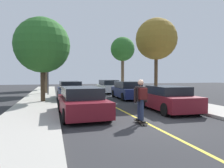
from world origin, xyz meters
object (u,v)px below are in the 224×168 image
(parked_car_left_near, at_px, (70,91))
(parked_car_right_far, at_px, (109,87))
(skateboarder, at_px, (141,98))
(street_tree_left_far, at_px, (47,58))
(parked_car_right_near, at_px, (128,90))
(street_tree_left_near, at_px, (46,44))
(street_tree_right_nearest, at_px, (156,39))
(parked_car_right_nearest, at_px, (168,99))
(parked_car_left_nearest, at_px, (82,102))
(street_tree_right_near, at_px, (123,50))
(streetlamp, at_px, (48,62))
(street_tree_left_nearest, at_px, (42,45))
(skateboard, at_px, (141,122))

(parked_car_left_near, height_order, parked_car_right_far, parked_car_left_near)
(skateboarder, bearing_deg, street_tree_left_far, 100.69)
(parked_car_right_near, height_order, street_tree_left_near, street_tree_left_near)
(street_tree_left_near, relative_size, street_tree_right_nearest, 1.12)
(parked_car_right_nearest, bearing_deg, parked_car_left_nearest, -178.93)
(street_tree_left_near, bearing_deg, street_tree_right_near, 7.38)
(street_tree_left_far, relative_size, skateboarder, 3.49)
(street_tree_left_near, xyz_separation_m, street_tree_right_near, (8.61, 1.12, -0.12))
(street_tree_right_near, relative_size, skateboarder, 3.80)
(parked_car_right_nearest, bearing_deg, streetlamp, 121.14)
(street_tree_right_nearest, bearing_deg, parked_car_right_far, 105.05)
(parked_car_left_near, height_order, street_tree_left_nearest, street_tree_left_nearest)
(street_tree_left_near, relative_size, street_tree_right_near, 1.12)
(parked_car_right_far, xyz_separation_m, street_tree_left_near, (-6.64, -0.15, 4.40))
(parked_car_right_nearest, xyz_separation_m, street_tree_right_near, (1.97, 13.45, 4.31))
(street_tree_left_near, bearing_deg, parked_car_right_near, -42.35)
(street_tree_left_nearest, relative_size, skateboard, 6.80)
(parked_car_left_nearest, relative_size, skateboarder, 2.69)
(parked_car_right_nearest, height_order, street_tree_left_near, street_tree_left_near)
(street_tree_right_nearest, xyz_separation_m, streetlamp, (-8.39, 5.48, -1.58))
(street_tree_left_nearest, relative_size, street_tree_right_near, 0.91)
(street_tree_right_nearest, height_order, skateboard, street_tree_right_nearest)
(parked_car_left_near, distance_m, street_tree_left_nearest, 4.15)
(street_tree_right_near, relative_size, skateboard, 7.44)
(parked_car_right_nearest, xyz_separation_m, street_tree_left_nearest, (-6.64, 5.22, 3.33))
(parked_car_right_near, height_order, street_tree_left_far, street_tree_left_far)
(skateboard, bearing_deg, parked_car_left_nearest, 131.99)
(parked_car_left_nearest, relative_size, street_tree_left_nearest, 0.77)
(street_tree_left_far, distance_m, street_tree_right_near, 10.20)
(parked_car_left_nearest, relative_size, parked_car_right_nearest, 1.10)
(parked_car_right_far, bearing_deg, parked_car_left_nearest, -110.38)
(parked_car_right_far, bearing_deg, streetlamp, -163.84)
(parked_car_right_near, relative_size, street_tree_right_nearest, 0.70)
(skateboarder, bearing_deg, parked_car_left_near, 102.47)
(parked_car_right_far, distance_m, street_tree_right_near, 4.81)
(street_tree_left_nearest, distance_m, street_tree_right_near, 11.94)
(parked_car_right_nearest, xyz_separation_m, street_tree_left_far, (-6.64, 18.86, 3.51))
(street_tree_left_far, xyz_separation_m, street_tree_right_nearest, (8.61, -13.72, 0.63))
(parked_car_left_near, bearing_deg, street_tree_right_nearest, -14.31)
(parked_car_left_nearest, distance_m, parked_car_right_nearest, 4.67)
(parked_car_right_far, relative_size, street_tree_left_near, 0.64)
(parked_car_right_nearest, distance_m, street_tree_left_near, 14.69)
(streetlamp, bearing_deg, street_tree_right_nearest, -33.15)
(parked_car_left_near, distance_m, street_tree_left_far, 12.67)
(parked_car_left_nearest, relative_size, parked_car_right_far, 0.98)
(street_tree_left_near, distance_m, skateboard, 16.02)
(street_tree_right_nearest, bearing_deg, street_tree_right_near, 90.00)
(street_tree_right_nearest, height_order, skateboarder, street_tree_right_nearest)
(parked_car_left_near, xyz_separation_m, street_tree_left_far, (-1.97, 12.02, 3.46))
(parked_car_right_far, height_order, street_tree_left_nearest, street_tree_left_nearest)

